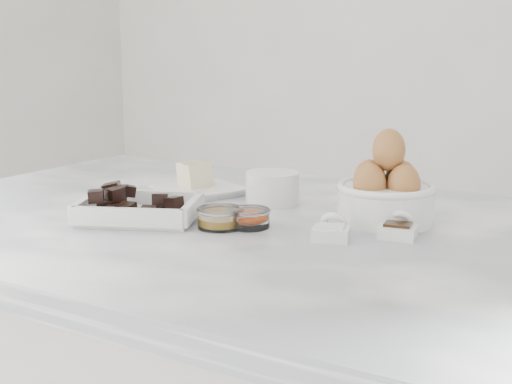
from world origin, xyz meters
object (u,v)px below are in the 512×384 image
chocolate_dish (139,207)px  butter_plate (198,184)px  honey_bowl (220,217)px  vanilla_spoon (399,228)px  sugar_ramekin (273,187)px  egg_bowl (386,192)px  zest_bowl (249,217)px  salt_spoon (331,230)px

chocolate_dish → butter_plate: 0.21m
honey_bowl → vanilla_spoon: 0.27m
chocolate_dish → sugar_ramekin: size_ratio=2.41×
sugar_ramekin → egg_bowl: egg_bowl is taller
chocolate_dish → zest_bowl: size_ratio=3.34×
chocolate_dish → sugar_ramekin: (0.13, 0.21, 0.01)m
vanilla_spoon → salt_spoon: same height
butter_plate → honey_bowl: size_ratio=2.51×
zest_bowl → salt_spoon: 0.14m
sugar_ramekin → butter_plate: bearing=-179.3°
egg_bowl → honey_bowl: 0.26m
sugar_ramekin → honey_bowl: size_ratio=1.29×
butter_plate → salt_spoon: butter_plate is taller
chocolate_dish → zest_bowl: (0.17, 0.05, -0.01)m
butter_plate → zest_bowl: 0.26m
chocolate_dish → salt_spoon: size_ratio=3.09×
sugar_ramekin → vanilla_spoon: 0.28m
egg_bowl → zest_bowl: 0.22m
sugar_ramekin → honey_bowl: sugar_ramekin is taller
vanilla_spoon → chocolate_dish: bearing=-163.8°
vanilla_spoon → salt_spoon: bearing=-142.9°
egg_bowl → honey_bowl: egg_bowl is taller
zest_bowl → sugar_ramekin: bearing=107.0°
sugar_ramekin → salt_spoon: size_ratio=1.28×
zest_bowl → honey_bowl: bearing=-145.1°
egg_bowl → chocolate_dish: bearing=-151.4°
egg_bowl → salt_spoon: 0.14m
chocolate_dish → vanilla_spoon: bearing=16.2°
honey_bowl → zest_bowl: 0.04m
zest_bowl → salt_spoon: bearing=1.5°
salt_spoon → egg_bowl: bearing=77.2°
salt_spoon → vanilla_spoon: bearing=37.1°
butter_plate → sugar_ramekin: (0.16, 0.00, 0.01)m
sugar_ramekin → honey_bowl: bearing=-86.0°
vanilla_spoon → salt_spoon: 0.10m
chocolate_dish → salt_spoon: (0.31, 0.05, -0.01)m
honey_bowl → chocolate_dish: bearing=-169.7°
egg_bowl → sugar_ramekin: bearing=174.0°
honey_bowl → salt_spoon: bearing=9.4°
egg_bowl → zest_bowl: bearing=-140.9°
egg_bowl → salt_spoon: size_ratio=2.11×
butter_plate → sugar_ramekin: 0.16m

